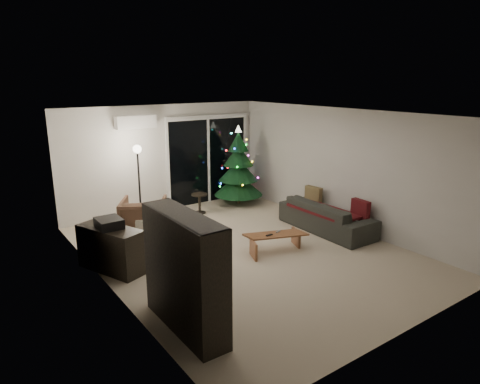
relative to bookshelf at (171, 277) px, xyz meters
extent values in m
plane|color=beige|center=(2.25, 1.56, -0.76)|extent=(6.50, 6.50, 0.00)
plane|color=white|center=(2.25, 1.56, 1.74)|extent=(6.50, 6.50, 0.00)
cube|color=silver|center=(2.25, 4.81, 0.49)|extent=(5.00, 0.02, 2.50)
cube|color=silver|center=(2.25, -1.69, 0.49)|extent=(5.00, 0.02, 2.50)
cube|color=silver|center=(-0.25, 1.56, 0.49)|extent=(0.02, 6.50, 2.50)
cube|color=silver|center=(4.75, 1.56, 0.49)|extent=(0.02, 6.50, 2.50)
cube|color=black|center=(3.45, 4.79, 0.29)|extent=(2.20, 0.02, 2.10)
cube|color=white|center=(1.55, 4.69, 1.39)|extent=(0.90, 0.22, 0.28)
cube|color=#3F3833|center=(3.45, 5.31, -0.81)|extent=(2.60, 1.00, 0.10)
cube|color=white|center=(3.45, 5.71, -0.26)|extent=(2.20, 0.06, 1.00)
cube|color=black|center=(0.00, 2.21, -0.39)|extent=(0.85, 1.26, 0.74)
cube|color=black|center=(0.00, 2.21, 0.06)|extent=(0.37, 0.44, 0.16)
imported|color=#513124|center=(1.06, 3.35, -0.36)|extent=(1.18, 1.18, 0.79)
cube|color=white|center=(1.12, 2.95, -0.52)|extent=(0.70, 0.70, 0.48)
cube|color=white|center=(0.62, 2.03, -0.59)|extent=(0.47, 0.36, 0.34)
cube|color=white|center=(1.66, 2.89, -0.62)|extent=(0.45, 0.38, 0.27)
cylinder|color=black|center=(2.74, 4.04, -0.52)|extent=(0.39, 0.39, 0.47)
cylinder|color=black|center=(1.31, 4.10, 0.08)|extent=(0.27, 0.27, 1.68)
imported|color=black|center=(4.30, 1.49, -0.45)|extent=(0.89, 2.15, 0.62)
cube|color=#4C1016|center=(4.20, 1.49, -0.31)|extent=(0.66, 1.53, 0.05)
cube|color=olive|center=(4.55, 2.14, -0.19)|extent=(0.16, 0.42, 0.41)
cube|color=#4C1016|center=(4.55, 0.84, -0.19)|extent=(0.15, 0.42, 0.41)
cube|color=black|center=(2.56, 1.24, -0.41)|extent=(0.13, 0.04, 0.02)
cube|color=slate|center=(2.81, 1.29, -0.41)|extent=(0.13, 0.08, 0.02)
cone|color=#1A4126|center=(3.97, 4.20, 0.23)|extent=(1.35, 1.35, 1.97)
camera|label=1|loc=(-2.07, -4.34, 2.33)|focal=32.00mm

